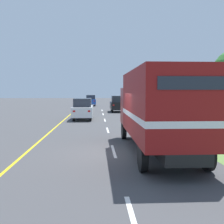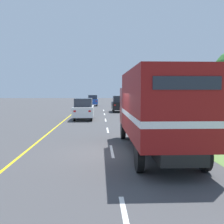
{
  "view_description": "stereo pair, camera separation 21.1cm",
  "coord_description": "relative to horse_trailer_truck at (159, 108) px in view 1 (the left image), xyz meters",
  "views": [
    {
      "loc": [
        -0.72,
        -11.57,
        2.57
      ],
      "look_at": [
        0.3,
        7.17,
        1.2
      ],
      "focal_mm": 45.0,
      "sensor_mm": 36.0,
      "label": 1
    },
    {
      "loc": [
        -0.51,
        -11.58,
        2.57
      ],
      "look_at": [
        0.3,
        7.17,
        1.2
      ],
      "focal_mm": 45.0,
      "sensor_mm": 36.0,
      "label": 2
    }
  ],
  "objects": [
    {
      "name": "centre_dash_nearest",
      "position": [
        -1.8,
        -5.96,
        -1.91
      ],
      "size": [
        0.12,
        2.6,
        0.01
      ],
      "primitive_type": "cube",
      "color": "white",
      "rests_on": "ground"
    },
    {
      "name": "edge_line_yellow",
      "position": [
        -5.5,
        16.5,
        -1.91
      ],
      "size": [
        0.12,
        65.67,
        0.01
      ],
      "primitive_type": "cube",
      "color": "yellow",
      "rests_on": "ground"
    },
    {
      "name": "centre_dash_mid_a",
      "position": [
        -1.8,
        7.24,
        -1.91
      ],
      "size": [
        0.12,
        2.6,
        0.01
      ],
      "primitive_type": "cube",
      "color": "white",
      "rests_on": "ground"
    },
    {
      "name": "centre_dash_farthest",
      "position": [
        -1.8,
        27.04,
        -1.91
      ],
      "size": [
        0.12,
        2.6,
        0.01
      ],
      "primitive_type": "cube",
      "color": "white",
      "rests_on": "ground"
    },
    {
      "name": "lead_car_white",
      "position": [
        -3.81,
        14.53,
        -0.93
      ],
      "size": [
        1.8,
        4.56,
        1.95
      ],
      "color": "black",
      "rests_on": "ground"
    },
    {
      "name": "ground_plane",
      "position": [
        -1.8,
        0.25,
        -1.91
      ],
      "size": [
        200.0,
        200.0,
        0.0
      ],
      "primitive_type": "plane",
      "color": "#444447"
    },
    {
      "name": "highway_sign",
      "position": [
        4.27,
        6.77,
        -0.08
      ],
      "size": [
        1.8,
        0.09,
        2.89
      ],
      "color": "#9E9EA3",
      "rests_on": "ground"
    },
    {
      "name": "roadside_tree_mid",
      "position": [
        10.52,
        17.57,
        1.68
      ],
      "size": [
        4.29,
        4.29,
        5.74
      ],
      "color": "brown",
      "rests_on": "ground"
    },
    {
      "name": "delineator_post",
      "position": [
        2.52,
        1.78,
        -1.4
      ],
      "size": [
        0.08,
        0.08,
        0.95
      ],
      "color": "white",
      "rests_on": "ground"
    },
    {
      "name": "lead_car_black_ahead",
      "position": [
        0.11,
        23.9,
        -0.89
      ],
      "size": [
        1.8,
        3.93,
        2.04
      ],
      "color": "black",
      "rests_on": "ground"
    },
    {
      "name": "horse_trailer_truck",
      "position": [
        0.0,
        0.0,
        0.0
      ],
      "size": [
        2.49,
        8.46,
        3.36
      ],
      "color": "black",
      "rests_on": "ground"
    },
    {
      "name": "centre_dash_far",
      "position": [
        -1.8,
        20.44,
        -1.91
      ],
      "size": [
        0.12,
        2.6,
        0.01
      ],
      "primitive_type": "cube",
      "color": "white",
      "rests_on": "ground"
    },
    {
      "name": "centre_dash_near",
      "position": [
        -1.8,
        0.64,
        -1.91
      ],
      "size": [
        0.12,
        2.6,
        0.01
      ],
      "primitive_type": "cube",
      "color": "white",
      "rests_on": "ground"
    },
    {
      "name": "centre_dash_mid_b",
      "position": [
        -1.8,
        13.84,
        -1.91
      ],
      "size": [
        0.12,
        2.6,
        0.01
      ],
      "primitive_type": "cube",
      "color": "white",
      "rests_on": "ground"
    },
    {
      "name": "lead_car_blue_ahead",
      "position": [
        -3.58,
        39.29,
        -0.93
      ],
      "size": [
        1.8,
        4.42,
        1.95
      ],
      "color": "black",
      "rests_on": "ground"
    }
  ]
}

